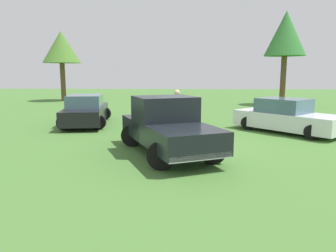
% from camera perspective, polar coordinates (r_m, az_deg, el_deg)
% --- Properties ---
extents(ground_plane, '(80.00, 80.00, 0.00)m').
position_cam_1_polar(ground_plane, '(11.11, 4.62, -3.87)').
color(ground_plane, '#477533').
extents(pickup_truck, '(3.52, 5.02, 1.81)m').
position_cam_1_polar(pickup_truck, '(10.18, -0.24, 0.28)').
color(pickup_truck, black).
rests_on(pickup_truck, ground_plane).
extents(sedan_near, '(4.35, 4.51, 1.45)m').
position_cam_1_polar(sedan_near, '(14.79, 20.24, 1.51)').
color(sedan_near, black).
rests_on(sedan_near, ground_plane).
extents(sedan_far, '(2.62, 4.93, 1.49)m').
position_cam_1_polar(sedan_far, '(16.40, -14.32, 2.63)').
color(sedan_far, black).
rests_on(sedan_far, ground_plane).
extents(person_bystander, '(0.43, 0.43, 1.83)m').
position_cam_1_polar(person_bystander, '(13.89, 1.59, 3.21)').
color(person_bystander, navy).
rests_on(person_bystander, ground_plane).
extents(tree_back_right, '(3.35, 3.35, 6.19)m').
position_cam_1_polar(tree_back_right, '(31.03, -18.37, 13.01)').
color(tree_back_right, brown).
rests_on(tree_back_right, ground_plane).
extents(tree_far_center, '(3.12, 3.12, 7.19)m').
position_cam_1_polar(tree_far_center, '(27.16, 20.10, 14.97)').
color(tree_far_center, brown).
rests_on(tree_far_center, ground_plane).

